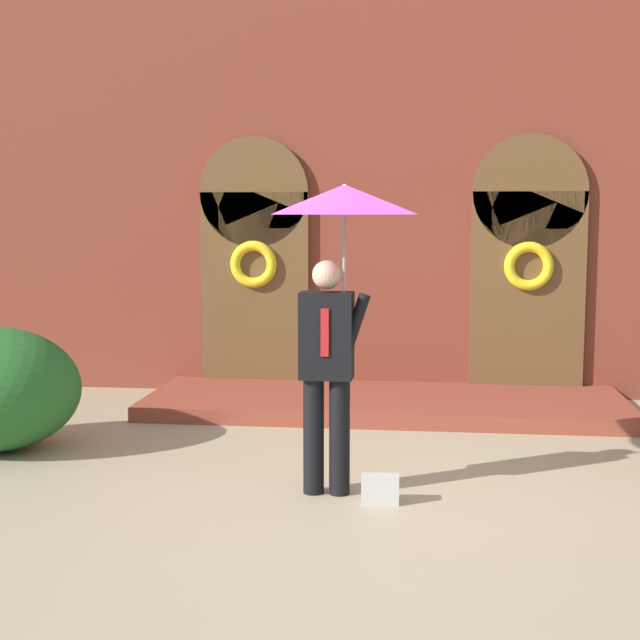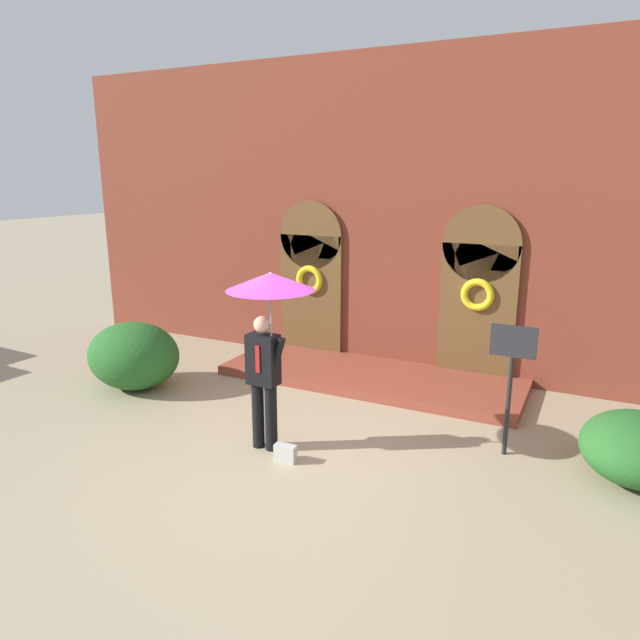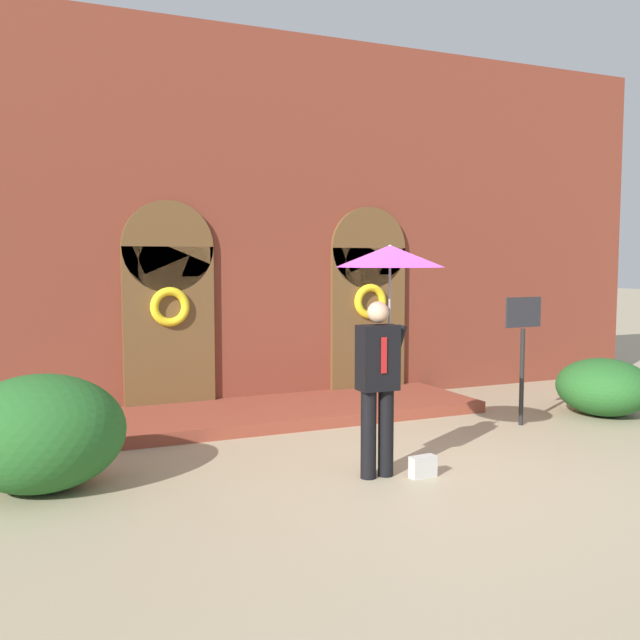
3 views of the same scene
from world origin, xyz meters
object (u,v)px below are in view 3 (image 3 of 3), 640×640
Objects in this scene: handbag at (423,467)px; shrub_left at (41,433)px; person_with_umbrella at (387,290)px; shrub_right at (604,387)px; sign_post at (523,339)px.

shrub_left is (-3.57, 1.11, 0.45)m from handbag.
person_with_umbrella is at bearing -15.71° from shrub_left.
person_with_umbrella is 1.72× the size of shrub_right.
person_with_umbrella reaches higher than sign_post.
shrub_left is at bearing 159.19° from handbag.
sign_post is at bearing 26.99° from handbag.
shrub_left reaches higher than shrub_right.
sign_post reaches higher than shrub_left.
shrub_right is at bearing 0.52° from sign_post.
shrub_left reaches higher than handbag.
shrub_right is (3.92, 1.45, 0.30)m from handbag.
person_with_umbrella is 4.68m from shrub_right.
sign_post is 6.05m from shrub_left.
shrub_right is (1.48, 0.01, -0.76)m from sign_post.
shrub_right is at bearing 16.81° from handbag.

